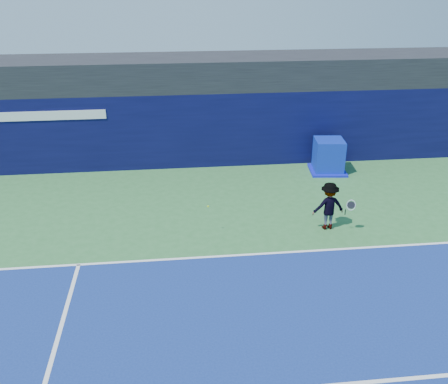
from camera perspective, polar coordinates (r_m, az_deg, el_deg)
The scene contains 7 objects.
ground at distance 11.88m, azimuth 6.63°, elevation -14.53°, with size 80.00×80.00×0.00m, color #316D36.
baseline at distance 14.29m, azimuth 4.00°, elevation -7.08°, with size 24.00×0.10×0.01m, color white.
stadium_band at distance 20.99m, azimuth 0.09°, elevation 13.65°, with size 36.00×3.00×1.20m, color black.
back_wall_assembly at distance 20.51m, azimuth 0.39°, elevation 7.37°, with size 36.00×1.03×3.00m.
equipment_cart at distance 20.22m, azimuth 11.83°, elevation 3.93°, with size 1.52×1.52×1.33m.
tennis_player at distance 15.63m, azimuth 11.88°, elevation -1.57°, with size 1.24×0.70×1.52m.
tennis_ball at distance 14.94m, azimuth -1.83°, elevation -1.65°, with size 0.06×0.06×0.06m.
Camera 1 is at (-2.36, -9.02, 7.36)m, focal length 40.00 mm.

